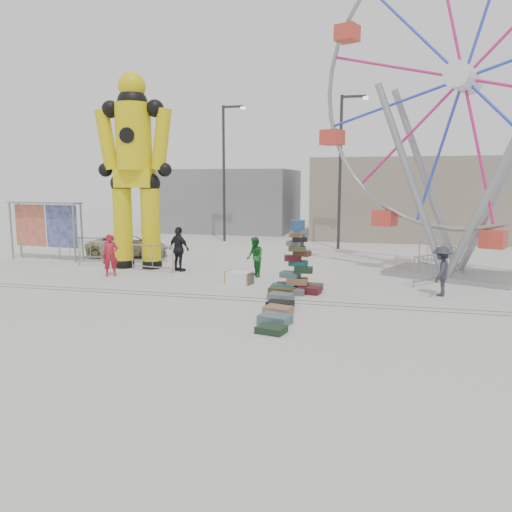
% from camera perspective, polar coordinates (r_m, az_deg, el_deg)
% --- Properties ---
extents(ground, '(90.00, 90.00, 0.00)m').
position_cam_1_polar(ground, '(15.15, -5.85, -5.39)').
color(ground, '#9E9E99').
rests_on(ground, ground).
extents(track_line_near, '(40.00, 0.04, 0.01)m').
position_cam_1_polar(track_line_near, '(15.70, -5.13, -4.87)').
color(track_line_near, '#47443F').
rests_on(track_line_near, ground).
extents(track_line_far, '(40.00, 0.04, 0.01)m').
position_cam_1_polar(track_line_far, '(16.07, -4.67, -4.55)').
color(track_line_far, '#47443F').
rests_on(track_line_far, ground).
extents(building_right, '(12.00, 8.00, 5.00)m').
position_cam_1_polar(building_right, '(33.93, 17.15, 6.32)').
color(building_right, gray).
rests_on(building_right, ground).
extents(building_left, '(10.00, 8.00, 4.40)m').
position_cam_1_polar(building_left, '(37.50, -3.43, 6.41)').
color(building_left, gray).
rests_on(building_left, ground).
extents(lamp_post_right, '(1.41, 0.25, 8.00)m').
position_cam_1_polar(lamp_post_right, '(26.92, 9.80, 10.28)').
color(lamp_post_right, '#2D2D30').
rests_on(lamp_post_right, ground).
extents(lamp_post_left, '(1.41, 0.25, 8.00)m').
position_cam_1_polar(lamp_post_left, '(30.18, -3.53, 10.20)').
color(lamp_post_left, '#2D2D30').
rests_on(lamp_post_left, ground).
extents(suitcase_tower, '(1.66, 1.49, 2.38)m').
position_cam_1_polar(suitcase_tower, '(16.56, 4.73, -1.81)').
color(suitcase_tower, '#1A4E4B').
rests_on(suitcase_tower, ground).
extents(crash_test_dummy, '(3.27, 1.43, 8.20)m').
position_cam_1_polar(crash_test_dummy, '(21.36, -13.70, 10.18)').
color(crash_test_dummy, black).
rests_on(crash_test_dummy, ground).
extents(ferris_wheel, '(10.29, 4.65, 12.94)m').
position_cam_1_polar(ferris_wheel, '(20.42, 22.49, 15.65)').
color(ferris_wheel, gray).
rests_on(ferris_wheel, ground).
extents(banner_scaffold, '(3.74, 0.93, 2.68)m').
position_cam_1_polar(banner_scaffold, '(24.86, -22.96, 4.16)').
color(banner_scaffold, gray).
rests_on(banner_scaffold, ground).
extents(steamer_trunk, '(1.01, 0.71, 0.43)m').
position_cam_1_polar(steamer_trunk, '(17.82, -1.94, -2.51)').
color(steamer_trunk, silver).
rests_on(steamer_trunk, ground).
extents(row_case_0, '(0.90, 0.67, 0.23)m').
position_cam_1_polar(row_case_0, '(16.23, 2.99, -3.99)').
color(row_case_0, '#3E3E1F').
rests_on(row_case_0, ground).
extents(row_case_1, '(0.84, 0.67, 0.19)m').
position_cam_1_polar(row_case_1, '(15.58, 2.86, -4.61)').
color(row_case_1, '#5B5E63').
rests_on(row_case_1, ground).
extents(row_case_2, '(0.80, 0.62, 0.21)m').
position_cam_1_polar(row_case_2, '(14.49, 2.77, -5.59)').
color(row_case_2, black).
rests_on(row_case_2, ground).
extents(row_case_3, '(0.85, 0.68, 0.21)m').
position_cam_1_polar(row_case_3, '(13.90, 2.53, -6.20)').
color(row_case_3, '#8F6248').
rests_on(row_case_3, ground).
extents(row_case_4, '(0.92, 0.76, 0.24)m').
position_cam_1_polar(row_case_4, '(12.96, 2.19, -7.23)').
color(row_case_4, '#486268').
rests_on(row_case_4, ground).
extents(row_case_5, '(0.78, 0.66, 0.17)m').
position_cam_1_polar(row_case_5, '(12.23, 1.76, -8.38)').
color(row_case_5, black).
rests_on(row_case_5, ground).
extents(barricade_dummy_a, '(2.00, 0.36, 1.10)m').
position_cam_1_polar(barricade_dummy_a, '(24.30, -19.45, 0.80)').
color(barricade_dummy_a, gray).
rests_on(barricade_dummy_a, ground).
extents(barricade_dummy_b, '(1.92, 0.74, 1.10)m').
position_cam_1_polar(barricade_dummy_b, '(22.64, -17.14, 0.37)').
color(barricade_dummy_b, gray).
rests_on(barricade_dummy_b, ground).
extents(barricade_dummy_c, '(1.98, 0.49, 1.10)m').
position_cam_1_polar(barricade_dummy_c, '(20.61, -11.78, -0.22)').
color(barricade_dummy_c, gray).
rests_on(barricade_dummy_c, ground).
extents(barricade_wheel_front, '(1.34, 1.61, 1.10)m').
position_cam_1_polar(barricade_wheel_front, '(18.79, 19.38, -1.38)').
color(barricade_wheel_front, gray).
rests_on(barricade_wheel_front, ground).
extents(barricade_wheel_back, '(1.30, 1.65, 1.10)m').
position_cam_1_polar(barricade_wheel_back, '(21.88, 19.89, -0.04)').
color(barricade_wheel_back, gray).
rests_on(barricade_wheel_back, ground).
extents(pedestrian_red, '(0.71, 0.62, 1.62)m').
position_cam_1_polar(pedestrian_red, '(19.93, -16.31, 0.08)').
color(pedestrian_red, '#A81829').
rests_on(pedestrian_red, ground).
extents(pedestrian_green, '(0.90, 0.94, 1.53)m').
position_cam_1_polar(pedestrian_green, '(19.01, -0.13, -0.11)').
color(pedestrian_green, '#186120').
rests_on(pedestrian_green, ground).
extents(pedestrian_black, '(1.15, 0.83, 1.82)m').
position_cam_1_polar(pedestrian_black, '(20.37, -8.79, 0.78)').
color(pedestrian_black, black).
rests_on(pedestrian_black, ground).
extents(pedestrian_grey, '(0.87, 1.17, 1.61)m').
position_cam_1_polar(pedestrian_grey, '(16.94, 20.40, -1.62)').
color(pedestrian_grey, '#262733').
rests_on(pedestrian_grey, ground).
extents(parked_suv, '(4.15, 2.70, 1.06)m').
position_cam_1_polar(parked_suv, '(24.88, -14.44, 1.15)').
color(parked_suv, tan).
rests_on(parked_suv, ground).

